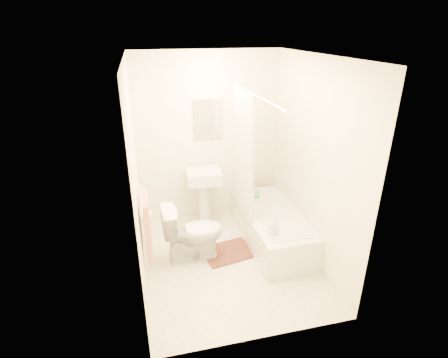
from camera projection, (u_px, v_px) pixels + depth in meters
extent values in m
plane|color=beige|center=(229.00, 261.00, 4.32)|extent=(2.40, 2.40, 0.00)
plane|color=white|center=(230.00, 56.00, 3.35)|extent=(2.40, 2.40, 0.00)
cube|color=beige|center=(208.00, 140.00, 4.90)|extent=(2.00, 0.02, 2.40)
cube|color=beige|center=(136.00, 180.00, 3.62)|extent=(0.02, 2.40, 2.40)
cube|color=beige|center=(313.00, 164.00, 4.05)|extent=(0.02, 2.40, 2.40)
cube|color=white|center=(208.00, 119.00, 4.76)|extent=(0.40, 0.03, 0.55)
cylinder|color=silver|center=(255.00, 95.00, 3.67)|extent=(0.03, 1.70, 0.03)
cube|color=silver|center=(243.00, 153.00, 4.34)|extent=(0.04, 0.80, 1.55)
cylinder|color=silver|center=(141.00, 199.00, 3.45)|extent=(0.02, 0.60, 0.02)
cube|color=#CC7266|center=(147.00, 226.00, 3.58)|extent=(0.06, 0.45, 0.66)
cylinder|color=white|center=(147.00, 215.00, 3.94)|extent=(0.11, 0.12, 0.12)
imported|color=white|center=(193.00, 233.00, 4.24)|extent=(0.75, 0.44, 0.72)
cube|color=#4D2C20|center=(228.00, 252.00, 4.47)|extent=(0.70, 0.57, 0.02)
imported|color=silver|center=(274.00, 227.00, 4.02)|extent=(0.10, 0.10, 0.21)
cube|color=green|center=(257.00, 195.00, 4.98)|extent=(0.14, 0.21, 0.04)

